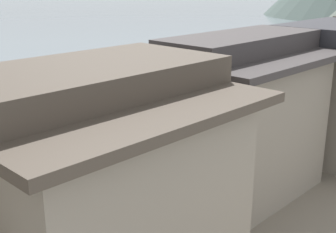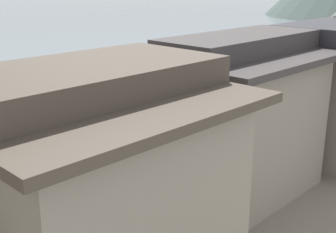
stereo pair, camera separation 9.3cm
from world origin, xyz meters
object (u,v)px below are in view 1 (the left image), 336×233
boat_moored_third (227,136)px  house_waterfront_second (91,185)px  boat_moored_far (53,211)px  boat_moored_nearest (278,66)px  house_waterfront_narrow (330,91)px  boat_crossing_west (99,109)px  boat_midriver_drifting (261,84)px  mooring_post_dock_mid (189,154)px  mooring_post_dock_far (306,107)px  boat_moored_second (92,149)px  house_waterfront_tall (238,117)px  boat_midriver_upstream (317,100)px

boat_moored_third → house_waterfront_second: bearing=-67.0°
house_waterfront_second → boat_moored_far: bearing=159.8°
boat_moored_nearest → house_waterfront_narrow: house_waterfront_narrow is taller
boat_moored_third → boat_crossing_west: size_ratio=1.10×
boat_midriver_drifting → mooring_post_dock_mid: size_ratio=4.49×
boat_moored_far → mooring_post_dock_mid: size_ratio=4.80×
boat_moored_nearest → mooring_post_dock_mid: bearing=-66.9°
boat_moored_nearest → boat_crossing_west: (-0.67, -22.81, -0.04)m
boat_moored_third → mooring_post_dock_far: mooring_post_dock_far is taller
boat_moored_second → boat_moored_far: size_ratio=0.97×
boat_midriver_drifting → mooring_post_dock_mid: bearing=-66.4°
boat_midriver_drifting → house_waterfront_tall: house_waterfront_tall is taller
boat_midriver_drifting → boat_crossing_west: boat_midriver_drifting is taller
mooring_post_dock_mid → mooring_post_dock_far: (0.00, 10.97, -0.03)m
house_waterfront_tall → mooring_post_dock_far: house_waterfront_tall is taller
boat_midriver_drifting → house_waterfront_second: 29.13m
boat_moored_third → mooring_post_dock_far: 5.81m
boat_moored_nearest → boat_moored_far: size_ratio=1.09×
boat_moored_nearest → mooring_post_dock_far: (11.53, -16.02, 1.19)m
mooring_post_dock_far → boat_moored_nearest: bearing=125.7°
house_waterfront_second → mooring_post_dock_far: house_waterfront_second is taller
boat_midriver_upstream → house_waterfront_narrow: house_waterfront_narrow is taller
boat_moored_second → house_waterfront_narrow: 12.34m
boat_moored_second → mooring_post_dock_far: bearing=63.8°
boat_moored_second → boat_midriver_drifting: size_ratio=1.04×
boat_crossing_west → boat_moored_nearest: bearing=88.3°
boat_midriver_drifting → boat_moored_second: bearing=-83.8°
boat_moored_third → house_waterfront_narrow: (5.82, 0.05, 3.69)m
boat_moored_far → mooring_post_dock_mid: (1.89, 5.96, 1.23)m
house_waterfront_tall → boat_moored_second: bearing=-176.9°
house_waterfront_tall → mooring_post_dock_far: size_ratio=8.17×
mooring_post_dock_far → boat_moored_third: bearing=-111.7°
boat_moored_second → mooring_post_dock_mid: mooring_post_dock_mid is taller
boat_midriver_upstream → mooring_post_dock_far: size_ratio=6.65×
boat_moored_third → boat_moored_nearest: bearing=113.8°
house_waterfront_narrow → boat_moored_nearest: bearing=125.6°
boat_crossing_west → mooring_post_dock_far: bearing=29.1°
boat_crossing_west → house_waterfront_second: house_waterfront_second is taller
mooring_post_dock_mid → boat_midriver_drifting: bearing=113.6°
boat_moored_third → house_waterfront_tall: house_waterfront_tall is taller
boat_moored_far → mooring_post_dock_far: 17.08m
boat_midriver_upstream → house_waterfront_tall: house_waterfront_tall is taller
boat_moored_far → house_waterfront_tall: (4.86, 5.39, 3.79)m
boat_moored_nearest → boat_moored_third: (9.42, -21.32, 0.09)m
boat_midriver_upstream → house_waterfront_tall: 18.67m
boat_moored_far → mooring_post_dock_far: size_ratio=5.20×
house_waterfront_tall → mooring_post_dock_mid: (-2.97, 0.58, -2.55)m
boat_moored_second → boat_midriver_upstream: size_ratio=0.76×
boat_midriver_drifting → house_waterfront_tall: size_ratio=0.60×
boat_moored_second → mooring_post_dock_mid: bearing=10.1°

